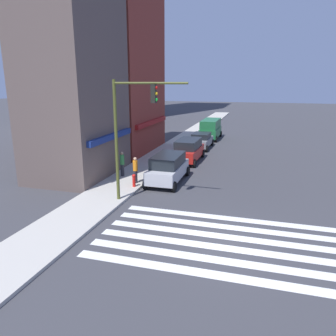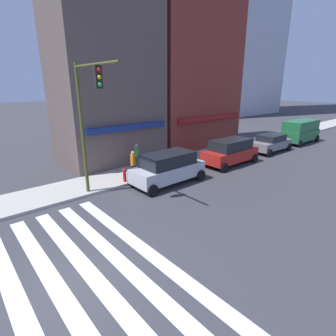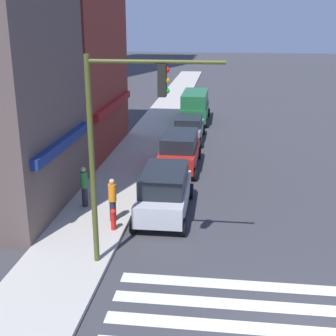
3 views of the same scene
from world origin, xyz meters
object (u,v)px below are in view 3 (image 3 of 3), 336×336
object	(u,v)px
van_green	(195,105)
sedan_grey	(189,128)
suv_red	(180,150)
traffic_signal	(118,131)
pedestrian_green_top	(84,186)
pedestrian_orange_vest	(112,199)
suv_silver	(165,191)
fire_hydrant	(113,218)

from	to	relation	value
van_green	sedan_grey	bearing A→B (deg)	-179.90
suv_red	van_green	distance (m)	12.03
suv_red	van_green	bearing A→B (deg)	0.44
traffic_signal	pedestrian_green_top	size ratio (longest dim) A/B	3.90
suv_red	traffic_signal	bearing A→B (deg)	176.01
pedestrian_orange_vest	traffic_signal	bearing A→B (deg)	-142.88
pedestrian_green_top	suv_silver	bearing A→B (deg)	151.61
suv_silver	van_green	xyz separation A→B (m)	(18.31, -0.00, 0.25)
traffic_signal	suv_silver	size ratio (longest dim) A/B	1.46
suv_silver	van_green	world-z (taller)	van_green
pedestrian_orange_vest	pedestrian_green_top	distance (m)	2.04
suv_red	pedestrian_green_top	world-z (taller)	suv_red
van_green	fire_hydrant	world-z (taller)	van_green
sedan_grey	pedestrian_orange_vest	distance (m)	13.76
pedestrian_orange_vest	fire_hydrant	distance (m)	0.94
sedan_grey	pedestrian_orange_vest	size ratio (longest dim) A/B	2.50
traffic_signal	van_green	size ratio (longest dim) A/B	1.38
sedan_grey	suv_silver	bearing A→B (deg)	-179.24
pedestrian_orange_vest	van_green	bearing A→B (deg)	12.98
suv_silver	pedestrian_green_top	size ratio (longest dim) A/B	2.66
sedan_grey	van_green	distance (m)	5.97
traffic_signal	fire_hydrant	size ratio (longest dim) A/B	8.20
suv_red	sedan_grey	world-z (taller)	suv_red
pedestrian_orange_vest	fire_hydrant	xyz separation A→B (m)	(-0.80, -0.21, -0.46)
traffic_signal	suv_red	bearing A→B (deg)	-4.44
pedestrian_orange_vest	pedestrian_green_top	bearing A→B (deg)	67.98
traffic_signal	pedestrian_green_top	bearing A→B (deg)	30.12
suv_silver	fire_hydrant	bearing A→B (deg)	140.06
fire_hydrant	suv_red	bearing A→B (deg)	-11.50
suv_red	sedan_grey	xyz separation A→B (m)	(6.07, -0.00, -0.19)
suv_red	van_green	world-z (taller)	van_green
suv_red	sedan_grey	size ratio (longest dim) A/B	1.07
sedan_grey	pedestrian_green_top	xyz separation A→B (m)	(-12.30, 3.45, 0.23)
suv_red	sedan_grey	distance (m)	6.08
pedestrian_green_top	fire_hydrant	distance (m)	2.79
pedestrian_orange_vest	sedan_grey	bearing A→B (deg)	10.57
suv_red	fire_hydrant	size ratio (longest dim) A/B	5.60
sedan_grey	van_green	bearing A→B (deg)	0.76
sedan_grey	fire_hydrant	bearing A→B (deg)	174.04
pedestrian_green_top	fire_hydrant	size ratio (longest dim) A/B	2.10
sedan_grey	pedestrian_orange_vest	world-z (taller)	pedestrian_orange_vest
sedan_grey	fire_hydrant	world-z (taller)	sedan_grey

